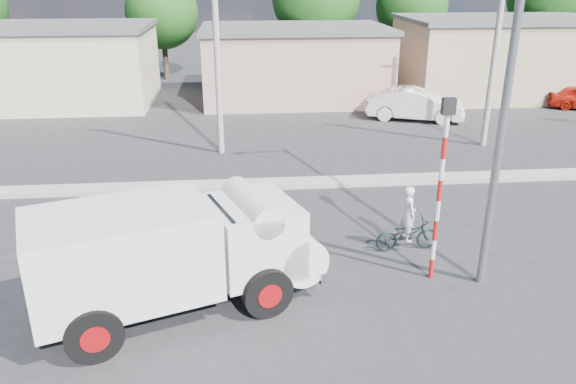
{
  "coord_description": "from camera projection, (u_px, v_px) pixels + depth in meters",
  "views": [
    {
      "loc": [
        -1.3,
        -9.94,
        6.87
      ],
      "look_at": [
        -0.01,
        4.11,
        1.3
      ],
      "focal_mm": 35.0,
      "sensor_mm": 36.0,
      "label": 1
    }
  ],
  "objects": [
    {
      "name": "median",
      "position": [
        278.0,
        184.0,
        19.22
      ],
      "size": [
        40.0,
        0.8,
        0.16
      ],
      "primitive_type": "cube",
      "color": "#99968E",
      "rests_on": "ground"
    },
    {
      "name": "truck",
      "position": [
        179.0,
        251.0,
        11.81
      ],
      "size": [
        6.38,
        4.05,
        2.48
      ],
      "rotation": [
        0.0,
        0.0,
        0.34
      ],
      "color": "black",
      "rests_on": "ground"
    },
    {
      "name": "traffic_pole",
      "position": [
        441.0,
        176.0,
        12.55
      ],
      "size": [
        0.28,
        0.18,
        4.36
      ],
      "color": "red",
      "rests_on": "ground"
    },
    {
      "name": "building_row",
      "position": [
        279.0,
        61.0,
        31.52
      ],
      "size": [
        37.8,
        7.3,
        4.44
      ],
      "color": "beige",
      "rests_on": "ground"
    },
    {
      "name": "utility_poles",
      "position": [
        353.0,
        48.0,
        21.73
      ],
      "size": [
        35.4,
        0.24,
        8.0
      ],
      "color": "#99968E",
      "rests_on": "ground"
    },
    {
      "name": "tree_row",
      "position": [
        311.0,
        2.0,
        36.67
      ],
      "size": [
        43.62,
        7.43,
        8.42
      ],
      "color": "#38281E",
      "rests_on": "ground"
    },
    {
      "name": "cyclist",
      "position": [
        408.0,
        224.0,
        14.57
      ],
      "size": [
        0.39,
        0.57,
        1.48
      ],
      "primitive_type": "imported",
      "rotation": [
        0.0,
        0.0,
        1.64
      ],
      "color": "white",
      "rests_on": "ground"
    },
    {
      "name": "streetlight",
      "position": [
        502.0,
        71.0,
        11.48
      ],
      "size": [
        2.34,
        0.22,
        9.0
      ],
      "color": "slate",
      "rests_on": "ground"
    },
    {
      "name": "ground_plane",
      "position": [
        306.0,
        320.0,
        11.84
      ],
      "size": [
        120.0,
        120.0,
        0.0
      ],
      "primitive_type": "plane",
      "color": "#2C2C2F",
      "rests_on": "ground"
    },
    {
      "name": "bicycle",
      "position": [
        407.0,
        234.0,
        14.68
      ],
      "size": [
        1.72,
        0.71,
        0.88
      ],
      "primitive_type": "imported",
      "rotation": [
        0.0,
        0.0,
        1.64
      ],
      "color": "black",
      "rests_on": "ground"
    },
    {
      "name": "car_cream",
      "position": [
        415.0,
        104.0,
        27.49
      ],
      "size": [
        4.96,
        3.08,
        1.54
      ],
      "primitive_type": "imported",
      "rotation": [
        0.0,
        0.0,
        1.24
      ],
      "color": "white",
      "rests_on": "ground"
    }
  ]
}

